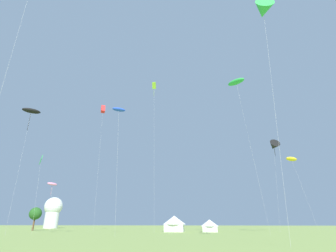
{
  "coord_description": "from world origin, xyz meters",
  "views": [
    {
      "loc": [
        4.62,
        -3.38,
        1.88
      ],
      "look_at": [
        0.0,
        32.0,
        15.73
      ],
      "focal_mm": 26.71,
      "sensor_mm": 36.0,
      "label": 1
    }
  ],
  "objects": [
    {
      "name": "kite_pink_parafoil",
      "position": [
        -29.17,
        50.75,
        10.15
      ],
      "size": [
        2.4,
        2.77,
        10.63
      ],
      "color": "pink",
      "rests_on": "ground"
    },
    {
      "name": "kite_black_parafoil",
      "position": [
        -28.43,
        38.19,
        22.76
      ],
      "size": [
        3.56,
        3.77,
        23.36
      ],
      "color": "black",
      "rests_on": "ground"
    },
    {
      "name": "kite_green_diamond",
      "position": [
        -24.51,
        38.43,
        12.58
      ],
      "size": [
        2.88,
        2.84,
        13.75
      ],
      "color": "green",
      "rests_on": "ground"
    },
    {
      "name": "kite_black_delta",
      "position": [
        22.01,
        55.79,
        18.76
      ],
      "size": [
        3.17,
        3.24,
        20.26
      ],
      "color": "black",
      "rests_on": "ground"
    },
    {
      "name": "kite_blue_parafoil",
      "position": [
        -9.16,
        35.15,
        20.45
      ],
      "size": [
        2.47,
        1.96,
        20.9
      ],
      "color": "blue",
      "rests_on": "ground"
    },
    {
      "name": "kite_green_delta",
      "position": [
        13.27,
        21.51,
        26.46
      ],
      "size": [
        2.98,
        3.14,
        27.86
      ],
      "color": "green",
      "rests_on": "ground"
    },
    {
      "name": "kite_green_parafoil",
      "position": [
        13.06,
        44.47,
        29.97
      ],
      "size": [
        4.46,
        3.39,
        30.67
      ],
      "color": "green",
      "rests_on": "ground"
    },
    {
      "name": "kite_lime_box",
      "position": [
        -5.52,
        48.34,
        32.64
      ],
      "size": [
        1.29,
        1.71,
        33.66
      ],
      "color": "#99DB2D",
      "rests_on": "ground"
    },
    {
      "name": "kite_yellow_parafoil",
      "position": [
        26.2,
        58.0,
        15.99
      ],
      "size": [
        4.38,
        3.24,
        16.61
      ],
      "color": "yellow",
      "rests_on": "ground"
    },
    {
      "name": "kite_red_box",
      "position": [
        -21.18,
        56.1,
        30.99
      ],
      "size": [
        2.42,
        3.06,
        32.19
      ],
      "color": "red",
      "rests_on": "ground"
    },
    {
      "name": "festival_tent_center",
      "position": [
        -1.74,
        56.14,
        1.86
      ],
      "size": [
        5.16,
        5.16,
        3.35
      ],
      "color": "white",
      "rests_on": "ground"
    },
    {
      "name": "festival_tent_right",
      "position": [
        6.05,
        56.14,
        1.41
      ],
      "size": [
        3.91,
        3.91,
        2.54
      ],
      "color": "white",
      "rests_on": "ground"
    },
    {
      "name": "observatory_dome",
      "position": [
        -50.05,
        87.33,
        6.01
      ],
      "size": [
        6.4,
        6.4,
        10.8
      ],
      "color": "white",
      "rests_on": "ground"
    },
    {
      "name": "tree_distant_left",
      "position": [
        -38.94,
        60.98,
        4.09
      ],
      "size": [
        3.12,
        3.12,
        5.7
      ],
      "color": "brown",
      "rests_on": "ground"
    }
  ]
}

